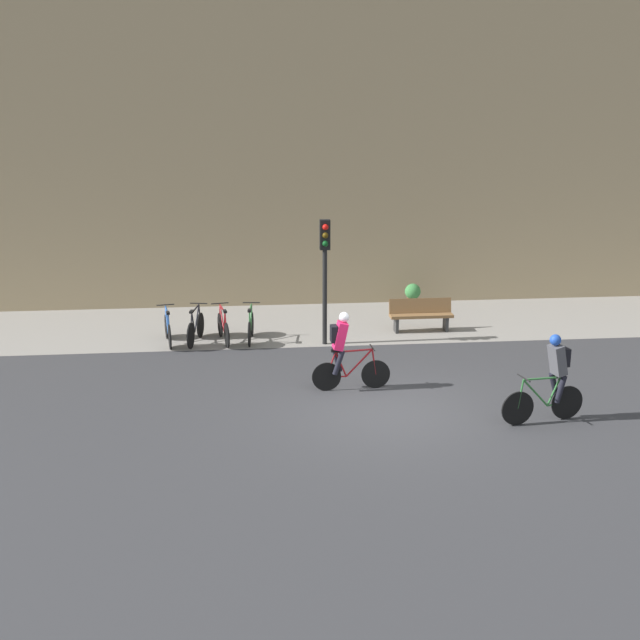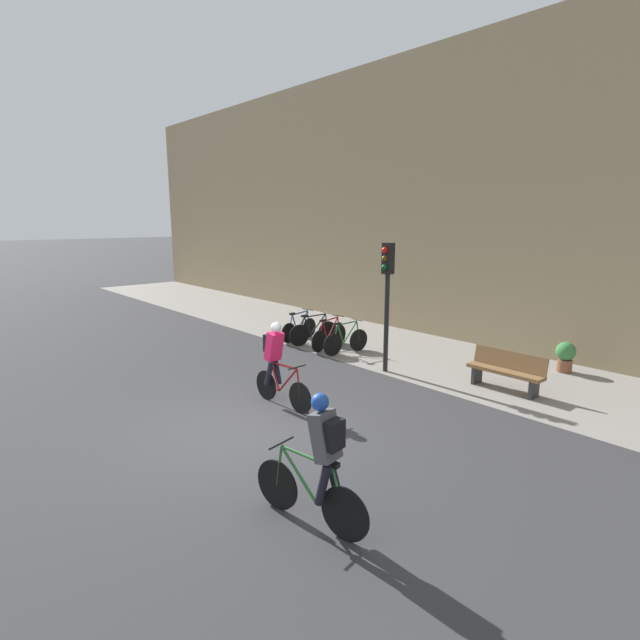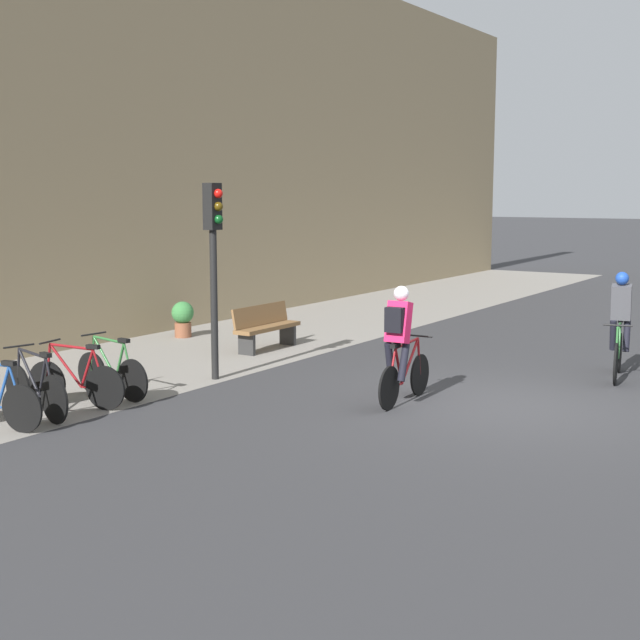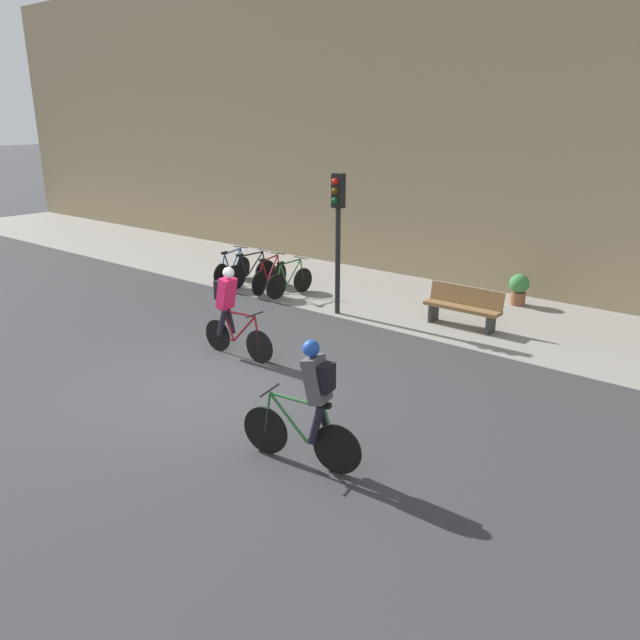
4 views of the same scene
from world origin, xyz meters
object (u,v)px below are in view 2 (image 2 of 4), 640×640
Objects in this scene: parked_bike_0 at (299,328)px; traffic_light_pole at (387,283)px; parked_bike_1 at (314,332)px; parked_bike_2 at (329,336)px; cyclist_grey at (320,459)px; potted_plant at (565,355)px; bench at (506,370)px; parked_bike_3 at (346,340)px; cyclist_pink at (276,360)px.

traffic_light_pole reaches higher than parked_bike_0.
parked_bike_1 is 1.01× the size of parked_bike_2.
potted_plant is (-0.84, 9.00, -0.51)m from cyclist_grey.
bench is 2.44m from potted_plant.
parked_bike_3 is at bearing 166.42° from traffic_light_pole.
parked_bike_2 is 3.26m from traffic_light_pole.
cyclist_grey is 8.40m from parked_bike_3.
cyclist_pink is 2.26× the size of potted_plant.
traffic_light_pole reaches higher than cyclist_grey.
potted_plant is (6.39, 2.94, 0.04)m from parked_bike_1.
parked_bike_3 is at bearing 0.06° from parked_bike_2.
cyclist_pink is at bearing -49.11° from parked_bike_1.
parked_bike_0 reaches higher than potted_plant.
parked_bike_1 is at bearing 140.00° from cyclist_grey.
bench is 2.22× the size of potted_plant.
cyclist_grey is 1.11× the size of parked_bike_3.
parked_bike_3 is (-5.79, 6.06, -0.55)m from cyclist_grey.
traffic_light_pole is (4.06, -0.46, 1.88)m from parked_bike_0.
bench is at bearing 4.32° from parked_bike_0.
parked_bike_0 is 1.44m from parked_bike_2.
bench is at bearing 5.47° from parked_bike_2.
parked_bike_2 is at bearing 137.02° from cyclist_grey.
parked_bike_1 reaches higher than parked_bike_0.
cyclist_grey is 0.55× the size of traffic_light_pole.
parked_bike_1 is 2.12× the size of potted_plant.
parked_bike_3 is at bearing 0.02° from parked_bike_0.
cyclist_pink is 1.07× the size of parked_bike_2.
traffic_light_pole reaches higher than parked_bike_3.
parked_bike_0 is at bearing -157.55° from potted_plant.
cyclist_grey is (3.85, -2.17, -0.00)m from cyclist_pink.
cyclist_pink is 0.54× the size of traffic_light_pole.
cyclist_pink reaches higher than parked_bike_2.
cyclist_pink reaches higher than potted_plant.
parked_bike_2 is at bearing -0.04° from parked_bike_1.
cyclist_pink reaches higher than parked_bike_3.
parked_bike_0 is at bearing -179.98° from parked_bike_3.
cyclist_grey is 1.09× the size of parked_bike_2.
parked_bike_0 is 7.69m from potted_plant.
bench reaches higher than potted_plant.
traffic_light_pole reaches higher than cyclist_pink.
cyclist_pink reaches higher than parked_bike_1.
cyclist_grey is 9.45m from parked_bike_1.
parked_bike_3 is 4.69m from bench.
parked_bike_3 reaches higher than parked_bike_0.
parked_bike_2 is at bearing -0.00° from parked_bike_0.
parked_bike_2 is at bearing -174.53° from bench.
cyclist_grey reaches higher than parked_bike_2.
cyclist_grey is 1.10× the size of parked_bike_0.
parked_bike_2 is at bearing -152.62° from potted_plant.
traffic_light_pole reaches higher than potted_plant.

